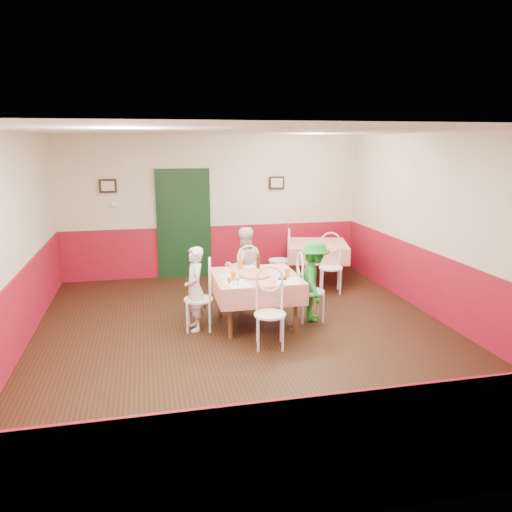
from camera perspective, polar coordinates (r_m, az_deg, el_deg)
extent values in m
plane|color=black|center=(7.07, -0.82, -9.27)|extent=(7.00, 7.00, 0.00)
plane|color=white|center=(6.54, -0.90, 14.06)|extent=(7.00, 7.00, 0.00)
cube|color=beige|center=(10.07, -4.92, 5.68)|extent=(6.00, 0.10, 2.80)
cube|color=beige|center=(3.44, 11.22, -9.15)|extent=(6.00, 0.10, 2.80)
cube|color=beige|center=(6.74, -26.68, 0.66)|extent=(0.10, 7.00, 2.80)
cube|color=beige|center=(7.83, 21.20, 2.72)|extent=(0.10, 7.00, 2.80)
cube|color=maroon|center=(10.21, -4.81, 0.66)|extent=(6.00, 0.03, 1.00)
cube|color=maroon|center=(3.88, 10.50, -21.48)|extent=(6.00, 0.03, 1.00)
cube|color=maroon|center=(6.97, -25.80, -6.58)|extent=(0.03, 7.00, 1.00)
cube|color=maroon|center=(8.02, 20.58, -3.61)|extent=(0.03, 7.00, 1.00)
cube|color=black|center=(10.02, -8.25, 3.52)|extent=(0.96, 0.06, 2.10)
cube|color=black|center=(9.91, -16.57, 7.69)|extent=(0.32, 0.03, 0.26)
cube|color=black|center=(10.23, 2.38, 8.36)|extent=(0.32, 0.03, 0.26)
cube|color=white|center=(9.94, -15.86, 5.72)|extent=(0.10, 0.03, 0.10)
cube|color=red|center=(7.42, 0.00, -5.08)|extent=(1.22, 1.22, 0.77)
cube|color=red|center=(9.78, 6.96, -0.71)|extent=(1.37, 1.37, 0.77)
cylinder|color=#B74723|center=(7.25, -0.13, -2.22)|extent=(0.43, 0.43, 0.03)
cylinder|color=white|center=(7.20, -3.39, -2.41)|extent=(0.25, 0.25, 0.01)
cylinder|color=white|center=(7.39, 3.00, -2.00)|extent=(0.25, 0.25, 0.01)
cylinder|color=white|center=(7.74, -0.55, -1.30)|extent=(0.25, 0.25, 0.01)
cylinder|color=#BF7219|center=(7.01, -2.60, -2.35)|extent=(0.07, 0.07, 0.13)
cylinder|color=#BF7219|center=(7.17, 3.58, -2.01)|extent=(0.07, 0.07, 0.13)
cylinder|color=#BF7219|center=(7.67, -1.81, -0.94)|extent=(0.08, 0.08, 0.14)
cylinder|color=#381C0A|center=(7.66, 0.23, -0.66)|extent=(0.06, 0.06, 0.22)
cylinder|color=silver|center=(6.82, -2.59, -2.95)|extent=(0.04, 0.04, 0.09)
cylinder|color=silver|center=(6.80, -2.08, -3.00)|extent=(0.04, 0.04, 0.09)
cylinder|color=#B23319|center=(6.90, -3.07, -2.78)|extent=(0.04, 0.04, 0.09)
cube|color=white|center=(6.86, -2.11, -3.24)|extent=(0.35, 0.44, 0.00)
cube|color=white|center=(7.03, 3.61, -2.86)|extent=(0.38, 0.45, 0.00)
cube|color=black|center=(7.09, 3.02, -2.62)|extent=(0.11, 0.09, 0.02)
imported|color=gray|center=(7.22, -7.01, -3.74)|extent=(0.32, 0.46, 1.22)
imported|color=gray|center=(8.19, -1.37, -1.26)|extent=(0.69, 0.57, 1.32)
imported|color=gray|center=(7.59, 6.66, -2.84)|extent=(0.64, 0.89, 1.24)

